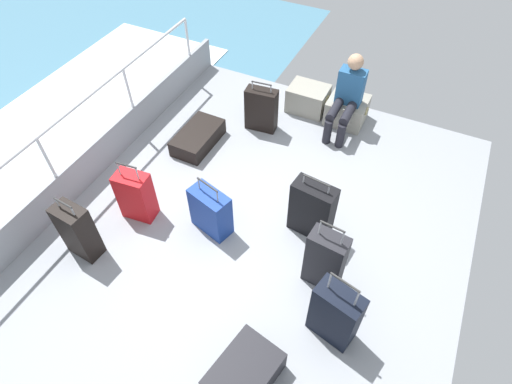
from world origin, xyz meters
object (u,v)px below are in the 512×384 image
suitcase_1 (244,374)px  suitcase_6 (261,110)px  passenger_seated (347,95)px  suitcase_7 (335,314)px  cargo_crate_0 (308,99)px  cargo_crate_1 (347,110)px  suitcase_8 (136,196)px  suitcase_0 (312,209)px  suitcase_3 (211,211)px  suitcase_2 (78,231)px  suitcase_5 (198,137)px  suitcase_4 (325,260)px

suitcase_1 → suitcase_6: bearing=112.9°
passenger_seated → suitcase_7: size_ratio=1.17×
cargo_crate_0 → cargo_crate_1: 0.58m
suitcase_8 → suitcase_0: bearing=19.1°
suitcase_1 → suitcase_8: suitcase_8 is taller
suitcase_3 → suitcase_7: suitcase_7 is taller
suitcase_2 → suitcase_7: bearing=6.1°
cargo_crate_1 → suitcase_5: size_ratio=0.72×
suitcase_2 → suitcase_5: (0.20, 1.98, -0.23)m
suitcase_3 → suitcase_6: bearing=97.9°
suitcase_1 → suitcase_2: size_ratio=0.87×
suitcase_1 → suitcase_7: suitcase_7 is taller
suitcase_0 → suitcase_5: 1.98m
cargo_crate_0 → suitcase_5: cargo_crate_0 is taller
suitcase_5 → suitcase_6: (0.61, 0.67, 0.20)m
suitcase_1 → suitcase_2: suitcase_2 is taller
suitcase_2 → suitcase_4: 2.49m
suitcase_1 → suitcase_8: bearing=149.5°
suitcase_7 → suitcase_4: bearing=119.0°
suitcase_4 → suitcase_8: suitcase_4 is taller
suitcase_8 → suitcase_2: bearing=-108.0°
cargo_crate_1 → suitcase_7: suitcase_7 is taller
cargo_crate_0 → suitcase_6: size_ratio=0.80×
cargo_crate_0 → suitcase_5: size_ratio=0.75×
suitcase_6 → suitcase_2: bearing=-106.9°
suitcase_2 → suitcase_6: suitcase_2 is taller
suitcase_0 → suitcase_1: suitcase_0 is taller
cargo_crate_1 → suitcase_1: (0.30, -3.76, -0.04)m
suitcase_1 → suitcase_3: bearing=129.1°
suitcase_7 → suitcase_0: bearing=120.6°
suitcase_4 → suitcase_7: suitcase_7 is taller
suitcase_2 → suitcase_7: (2.63, 0.28, -0.00)m
suitcase_5 → cargo_crate_0: bearing=52.3°
passenger_seated → cargo_crate_0: bearing=162.6°
suitcase_1 → suitcase_3: (-1.06, 1.30, 0.14)m
suitcase_0 → suitcase_1: (0.08, -1.75, -0.21)m
suitcase_4 → suitcase_0: bearing=121.9°
suitcase_0 → suitcase_2: 2.41m
suitcase_0 → suitcase_8: bearing=-160.9°
suitcase_1 → cargo_crate_0: bearing=103.2°
suitcase_4 → suitcase_7: bearing=-61.0°
suitcase_0 → suitcase_2: bearing=-147.5°
cargo_crate_1 → suitcase_6: bearing=-146.7°
suitcase_4 → cargo_crate_1: bearing=102.5°
suitcase_5 → cargo_crate_1: bearing=39.5°
suitcase_4 → suitcase_5: bearing=150.7°
suitcase_4 → suitcase_6: size_ratio=1.23×
suitcase_6 → suitcase_7: size_ratio=0.81×
suitcase_5 → suitcase_6: size_ratio=1.06×
suitcase_3 → suitcase_2: bearing=-141.1°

